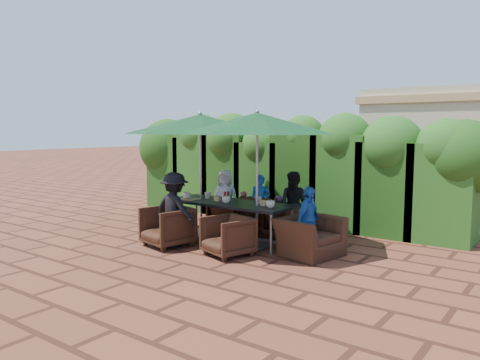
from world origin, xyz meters
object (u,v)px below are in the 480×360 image
Objects in this scene: umbrella_left at (200,124)px; chair_near_right at (228,234)px; umbrella_right at (257,124)px; chair_far_mid at (259,212)px; chair_far_left at (229,209)px; dining_table at (230,206)px; chair_far_right at (288,219)px; chair_end_right at (310,230)px; chair_near_left at (167,225)px.

chair_near_right is at bearing -33.22° from umbrella_left.
umbrella_right is 2.24m from chair_far_mid.
umbrella_left is 1.44m from umbrella_right.
chair_far_left is at bearing 143.18° from umbrella_right.
dining_table is 1.68m from umbrella_right.
chair_end_right reaches higher than chair_far_right.
dining_table is 2.52× the size of chair_end_right.
dining_table is 3.16× the size of chair_near_left.
chair_far_mid is at bearing 53.72° from umbrella_left.
umbrella_left is (-0.76, 0.06, 1.54)m from dining_table.
chair_far_right is 1.34m from chair_end_right.
chair_near_right is at bearing 18.74° from chair_near_left.
umbrella_left is 2.18m from chair_far_mid.
chair_end_right reaches higher than chair_near_right.
chair_far_right is (0.76, 0.88, -0.31)m from dining_table.
chair_end_right is (1.72, -0.04, -0.24)m from dining_table.
chair_end_right reaches higher than chair_far_mid.
chair_near_left is at bearing 48.19° from chair_far_mid.
chair_far_right is at bearing 170.31° from chair_far_left.
chair_far_left is 2.38m from chair_near_right.
chair_far_left is 1.01× the size of chair_far_right.
chair_far_left is at bearing -25.15° from chair_far_mid.
dining_table is 1.20m from chair_far_right.
dining_table is 0.85× the size of umbrella_left.
chair_end_right reaches higher than chair_near_left.
umbrella_right is 2.00m from chair_near_right.
chair_far_right is at bearing 57.68° from chair_end_right.
chair_near_left is (0.10, -1.04, -1.82)m from umbrella_left.
dining_table is 1.22m from chair_near_left.
umbrella_right is at bearing 102.83° from chair_end_right.
chair_far_mid is (-0.04, 1.05, -0.27)m from dining_table.
chair_far_mid is at bearing 176.00° from chair_far_left.
umbrella_left is at bearing 107.94° from chair_near_left.
chair_far_right is at bearing 49.44° from dining_table.
chair_far_mid reaches higher than chair_far_right.
umbrella_right reaches higher than chair_far_right.
chair_end_right is at bearing 155.42° from chair_far_right.
chair_near_right is (0.61, -0.84, -0.31)m from dining_table.
umbrella_right is 3.86× the size of chair_near_right.
chair_far_left reaches higher than chair_near_right.
chair_far_right is (1.52, 0.83, -1.85)m from umbrella_left.
chair_near_left is 2.57m from chair_end_right.
chair_far_mid is 2.07m from chair_end_right.
chair_far_right is at bearing 28.52° from umbrella_left.
chair_near_left is (-0.66, -0.99, -0.28)m from dining_table.
umbrella_right is 2.62m from chair_far_left.
chair_near_left is (-1.42, -1.87, 0.03)m from chair_far_right.
chair_far_left is at bearing 93.39° from umbrella_left.
umbrella_right reaches higher than chair_far_left.
dining_table is at bearing 124.44° from chair_far_left.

